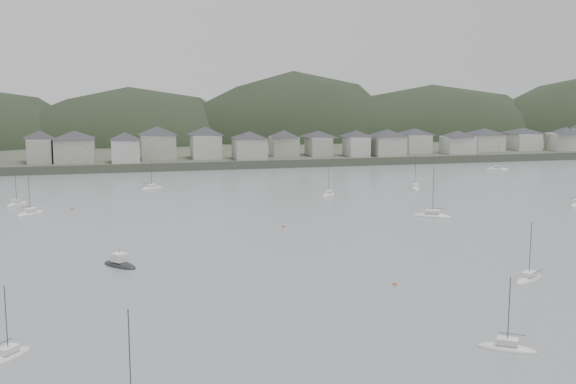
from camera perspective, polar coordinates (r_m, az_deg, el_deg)
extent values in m
plane|color=slate|center=(95.45, 10.81, -10.25)|extent=(900.00, 900.00, 0.00)
cube|color=#383D2D|center=(380.04, -7.83, 4.22)|extent=(900.00, 250.00, 3.00)
ellipsoid|color=black|center=(357.25, -12.59, 1.96)|extent=(132.08, 90.41, 79.74)
ellipsoid|color=black|center=(368.40, 0.43, 1.95)|extent=(133.88, 88.37, 101.41)
ellipsoid|color=black|center=(388.57, 11.46, 2.48)|extent=(165.81, 81.78, 82.55)
cube|color=gray|center=(266.39, -19.39, 3.17)|extent=(8.34, 12.91, 8.59)
pyramid|color=#2C2C31|center=(265.94, -19.45, 4.41)|extent=(15.78, 15.78, 3.01)
cube|color=gray|center=(264.83, -16.88, 3.23)|extent=(13.68, 13.35, 8.36)
pyramid|color=#2C2C31|center=(264.39, -16.94, 4.45)|extent=(20.07, 20.07, 2.93)
cube|color=#A9A69F|center=(259.13, -13.02, 3.24)|extent=(9.78, 10.20, 8.08)
pyramid|color=#2C2C31|center=(258.68, -13.06, 4.44)|extent=(14.83, 14.83, 2.83)
cube|color=gray|center=(269.05, -10.48, 3.62)|extent=(12.59, 13.33, 9.09)
pyramid|color=#2C2C31|center=(268.58, -10.52, 4.93)|extent=(19.24, 19.24, 3.18)
cube|color=#A9A69F|center=(269.06, -6.67, 3.69)|extent=(10.74, 12.17, 8.87)
pyramid|color=#2C2C31|center=(268.61, -6.70, 4.96)|extent=(17.01, 17.01, 3.10)
cube|color=gray|center=(264.99, -3.13, 3.53)|extent=(11.63, 12.09, 7.69)
pyramid|color=#2C2C31|center=(264.58, -3.14, 4.65)|extent=(17.61, 17.61, 2.69)
cube|color=gray|center=(276.59, -0.32, 3.73)|extent=(10.37, 9.35, 7.44)
pyramid|color=#2C2C31|center=(276.20, -0.32, 4.77)|extent=(14.65, 14.65, 2.60)
cube|color=gray|center=(277.66, 2.48, 3.72)|extent=(8.24, 12.20, 7.22)
pyramid|color=#2C2C31|center=(277.28, 2.49, 4.72)|extent=(15.17, 15.17, 2.53)
cube|color=#A9A69F|center=(276.85, 5.55, 3.70)|extent=(8.06, 10.91, 7.46)
pyramid|color=#2C2C31|center=(276.45, 5.56, 4.74)|extent=(14.08, 14.08, 2.61)
cube|color=gray|center=(279.72, 8.04, 3.73)|extent=(11.73, 11.78, 7.66)
pyramid|color=#2C2C31|center=(279.33, 8.06, 4.78)|extent=(17.46, 17.46, 2.68)
cube|color=#A9A69F|center=(294.88, 10.20, 3.89)|extent=(10.19, 13.02, 7.33)
pyramid|color=#2C2C31|center=(294.52, 10.23, 4.85)|extent=(17.23, 17.23, 2.57)
cube|color=#A9A69F|center=(293.33, 13.57, 3.72)|extent=(11.70, 9.81, 6.88)
pyramid|color=#2C2C31|center=(292.98, 13.60, 4.62)|extent=(15.97, 15.97, 2.41)
cube|color=#A9A69F|center=(309.03, 15.61, 3.90)|extent=(12.83, 12.48, 7.00)
pyramid|color=#2C2C31|center=(308.70, 15.65, 4.77)|extent=(18.79, 18.79, 2.45)
cube|color=#A9A69F|center=(318.79, 18.45, 3.90)|extent=(11.07, 13.50, 6.97)
pyramid|color=#2C2C31|center=(318.47, 18.50, 4.75)|extent=(18.25, 18.25, 2.44)
cube|color=#A9A69F|center=(320.81, 21.51, 3.81)|extent=(13.75, 9.12, 7.34)
pyramid|color=#2C2C31|center=(320.48, 21.56, 4.69)|extent=(16.97, 16.97, 2.57)
ellipsoid|color=silver|center=(267.25, 16.61, 1.75)|extent=(7.97, 6.83, 1.60)
cube|color=silver|center=(267.13, 16.62, 1.99)|extent=(3.31, 3.09, 0.70)
cylinder|color=#3F3F42|center=(266.71, 16.66, 2.86)|extent=(0.12, 0.12, 10.03)
cylinder|color=#3F3F42|center=(265.75, 16.51, 2.08)|extent=(2.96, 2.23, 0.10)
ellipsoid|color=silver|center=(88.05, -21.69, -12.35)|extent=(5.71, 6.58, 1.33)
cube|color=silver|center=(87.72, -21.72, -11.76)|extent=(2.57, 2.74, 0.70)
cylinder|color=#3F3F42|center=(86.64, -21.85, -9.69)|extent=(0.12, 0.12, 8.30)
cylinder|color=#3F3F42|center=(88.53, -22.13, -11.22)|extent=(1.89, 2.44, 0.10)
cylinder|color=#3F3F42|center=(195.05, 22.03, -0.47)|extent=(3.35, 2.34, 0.10)
ellipsoid|color=silver|center=(168.52, 11.61, -1.97)|extent=(9.12, 7.45, 1.81)
cube|color=silver|center=(168.30, 11.63, -1.56)|extent=(3.74, 3.42, 0.70)
cylinder|color=#3F3F42|center=(167.56, 11.67, -0.01)|extent=(0.12, 0.12, 11.31)
cylinder|color=#3F3F42|center=(169.59, 11.91, -1.31)|extent=(3.43, 2.36, 0.10)
ellipsoid|color=silver|center=(194.30, -21.10, -0.97)|extent=(5.90, 6.87, 1.38)
cube|color=silver|center=(194.14, -21.11, -0.68)|extent=(2.66, 2.85, 0.70)
cylinder|color=#3F3F42|center=(193.64, -21.17, 0.34)|extent=(0.12, 0.12, 8.65)
cylinder|color=#3F3F42|center=(192.98, -20.94, -0.56)|extent=(1.94, 2.56, 0.10)
ellipsoid|color=silver|center=(212.99, -10.96, 0.27)|extent=(7.39, 5.36, 1.43)
cube|color=silver|center=(212.85, -10.97, 0.54)|extent=(2.95, 2.56, 0.70)
cylinder|color=#3F3F42|center=(212.38, -11.00, 1.50)|extent=(0.12, 0.12, 8.93)
cylinder|color=#3F3F42|center=(213.32, -11.29, 0.69)|extent=(2.89, 1.59, 0.10)
ellipsoid|color=silver|center=(197.12, 3.31, -0.26)|extent=(6.22, 6.48, 1.36)
cube|color=silver|center=(196.97, 3.31, 0.02)|extent=(2.72, 2.77, 0.70)
cylinder|color=#3F3F42|center=(196.48, 3.32, 1.01)|extent=(0.12, 0.12, 8.51)
cylinder|color=#3F3F42|center=(197.50, 3.01, 0.21)|extent=(2.15, 2.32, 0.10)
ellipsoid|color=silver|center=(212.52, 10.23, 0.27)|extent=(4.47, 8.52, 1.63)
cube|color=silver|center=(212.36, 10.24, 0.57)|extent=(2.42, 3.19, 0.70)
cylinder|color=#3F3F42|center=(211.82, 10.27, 1.67)|extent=(0.12, 0.12, 10.17)
cylinder|color=#3F3F42|center=(213.43, 10.00, 0.76)|extent=(0.97, 3.58, 0.10)
ellipsoid|color=silver|center=(118.65, 18.90, -6.77)|extent=(7.61, 5.80, 1.49)
cube|color=silver|center=(118.39, 18.93, -6.28)|extent=(3.07, 2.72, 0.70)
cylinder|color=#3F3F42|center=(117.50, 19.02, -4.52)|extent=(0.12, 0.12, 9.28)
cylinder|color=#3F3F42|center=(118.32, 19.59, -6.05)|extent=(2.94, 1.77, 0.10)
ellipsoid|color=silver|center=(179.13, -20.14, -1.70)|extent=(7.35, 7.32, 1.57)
cube|color=silver|center=(178.94, -20.16, -1.35)|extent=(3.17, 3.17, 0.70)
cylinder|color=#3F3F42|center=(178.33, -20.22, -0.09)|extent=(0.12, 0.12, 9.83)
cylinder|color=#3F3F42|center=(179.95, -20.45, -1.14)|extent=(2.58, 2.56, 0.10)
cylinder|color=#3F3F42|center=(69.65, -12.69, -13.11)|extent=(0.12, 0.12, 9.86)
ellipsoid|color=silver|center=(88.27, 17.31, -12.07)|extent=(6.87, 5.77, 1.37)
cube|color=silver|center=(87.93, 17.34, -11.46)|extent=(2.83, 2.62, 0.70)
cylinder|color=#3F3F42|center=(86.82, 17.44, -9.32)|extent=(0.12, 0.12, 8.58)
cylinder|color=#3F3F42|center=(88.82, 17.68, -10.90)|extent=(2.57, 1.87, 0.10)
ellipsoid|color=black|center=(124.33, -13.45, -5.83)|extent=(6.98, 7.71, 1.69)
cube|color=silver|center=(123.97, -13.47, -5.16)|extent=(3.12, 3.14, 1.40)
cylinder|color=#3F3F42|center=(123.76, -13.49, -4.76)|extent=(0.10, 0.10, 1.20)
sphere|color=#C46F41|center=(182.93, -17.07, -1.31)|extent=(0.70, 0.70, 0.70)
sphere|color=#C46F41|center=(153.51, -0.37, -2.79)|extent=(0.70, 0.70, 0.70)
sphere|color=#C46F41|center=(111.27, 8.64, -7.36)|extent=(0.70, 0.70, 0.70)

